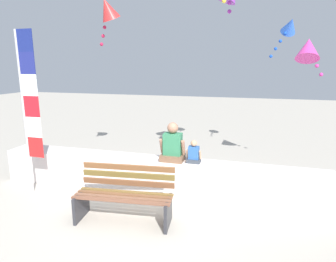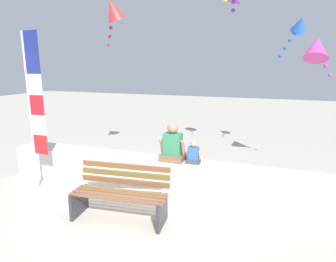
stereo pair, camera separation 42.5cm
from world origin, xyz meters
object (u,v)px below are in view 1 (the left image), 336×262
at_px(kite_blue, 290,26).
at_px(kite_magenta, 308,49).
at_px(park_bench, 125,196).
at_px(person_child, 194,154).
at_px(kite_red, 108,10).
at_px(person_adult, 173,146).
at_px(flag_banner, 28,103).

bearing_deg(kite_blue, kite_magenta, -71.71).
height_order(park_bench, person_child, person_child).
bearing_deg(person_child, kite_red, 157.43).
distance_m(person_adult, person_child, 0.44).
distance_m(person_child, kite_red, 3.69).
xyz_separation_m(park_bench, kite_blue, (2.72, 3.82, 3.03)).
distance_m(park_bench, kite_blue, 5.59).
height_order(person_adult, flag_banner, flag_banner).
height_order(person_adult, kite_magenta, kite_magenta).
xyz_separation_m(park_bench, person_adult, (0.50, 1.21, 0.57)).
bearing_deg(kite_magenta, kite_red, -169.70).
relative_size(kite_red, kite_blue, 1.03).
xyz_separation_m(kite_magenta, kite_blue, (-0.31, 0.94, 0.58)).
height_order(park_bench, kite_magenta, kite_magenta).
bearing_deg(kite_red, kite_blue, 23.51).
height_order(kite_magenta, kite_blue, kite_blue).
height_order(park_bench, kite_red, kite_red).
xyz_separation_m(person_child, kite_red, (-2.15, 0.89, 2.86)).
distance_m(park_bench, flag_banner, 2.63).
bearing_deg(person_adult, flag_banner, -164.82).
xyz_separation_m(kite_red, kite_magenta, (4.26, 0.77, -0.85)).
xyz_separation_m(person_adult, kite_red, (-1.73, 0.89, 2.74)).
relative_size(flag_banner, kite_magenta, 3.52).
xyz_separation_m(park_bench, kite_red, (-1.23, 2.11, 3.31)).
distance_m(kite_magenta, kite_blue, 1.15).
bearing_deg(person_adult, park_bench, -112.19).
relative_size(person_child, flag_banner, 0.14).
distance_m(person_adult, kite_red, 3.36).
bearing_deg(kite_red, flag_banner, -120.04).
height_order(park_bench, person_adult, person_adult).
bearing_deg(kite_magenta, person_child, -141.70).
bearing_deg(flag_banner, kite_red, 59.96).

